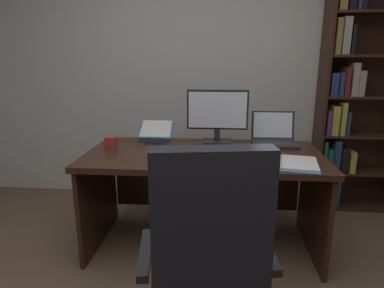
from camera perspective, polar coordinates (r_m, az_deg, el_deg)
The scene contains 13 objects.
wall_back at distance 3.28m, azimuth 1.53°, elevation 15.49°, with size 5.68×0.12×2.86m, color beige.
desk at distance 2.47m, azimuth 2.08°, elevation -5.34°, with size 1.66×0.81×0.73m.
bookshelf at distance 3.30m, azimuth 26.35°, elevation 7.06°, with size 0.79×0.29×2.10m.
office_chair at distance 1.58m, azimuth 2.72°, elevation -21.55°, with size 0.66×0.60×1.06m.
monitor at distance 2.56m, azimuth 4.40°, elevation 4.72°, with size 0.47×0.16×0.42m.
laptop at distance 2.63m, azimuth 13.98°, elevation 1.08°, with size 0.34×0.29×0.24m.
keyboard at distance 2.16m, azimuth 4.16°, elevation -2.51°, with size 0.42×0.15×0.02m, color #232326.
computer_mouse at distance 2.18m, azimuth -3.74°, elevation -2.11°, with size 0.06×0.10×0.04m, color #232326.
reading_stand_with_book at distance 2.68m, azimuth -6.25°, elevation 2.13°, with size 0.26×0.25×0.15m.
open_binder at distance 2.15m, azimuth 15.14°, elevation -3.11°, with size 0.49×0.38×0.02m.
notepad at distance 2.35m, azimuth 9.36°, elevation -1.43°, with size 0.15×0.21×0.01m, color silver.
pen at distance 2.35m, azimuth 9.85°, elevation -1.23°, with size 0.01×0.01×0.14m, color navy.
coffee_mug at distance 2.51m, azimuth -13.80°, elevation 0.25°, with size 0.09×0.09×0.09m, color maroon.
Camera 1 is at (0.20, -1.14, 1.38)m, focal length 30.87 mm.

